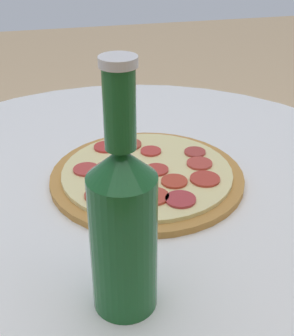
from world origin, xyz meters
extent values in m
cylinder|color=white|center=(0.00, 0.00, 0.67)|extent=(0.88, 0.88, 0.02)
cylinder|color=#B77F3D|center=(-0.02, -0.01, 0.69)|extent=(0.29, 0.29, 0.01)
cylinder|color=beige|center=(-0.02, -0.01, 0.69)|extent=(0.25, 0.25, 0.01)
cylinder|color=#A53831|center=(0.00, 0.00, 0.70)|extent=(0.04, 0.04, 0.00)
cylinder|color=#BA3D2C|center=(-0.02, 0.06, 0.70)|extent=(0.04, 0.04, 0.00)
cylinder|color=#B93530|center=(-0.04, -0.07, 0.70)|extent=(0.03, 0.03, 0.00)
cylinder|color=#B33D33|center=(-0.11, -0.01, 0.70)|extent=(0.04, 0.04, 0.00)
cylinder|color=#B43935|center=(0.06, -0.04, 0.70)|extent=(0.04, 0.04, 0.00)
cylinder|color=#A83135|center=(-0.05, 0.07, 0.70)|extent=(0.04, 0.04, 0.00)
cylinder|color=#B7302D|center=(0.02, -0.10, 0.70)|extent=(0.04, 0.04, 0.00)
cylinder|color=#A33C2C|center=(-0.01, -0.10, 0.70)|extent=(0.04, 0.04, 0.00)
cylinder|color=#A23731|center=(-0.11, -0.05, 0.70)|extent=(0.03, 0.03, 0.00)
cylinder|color=#B43C2A|center=(0.03, -0.04, 0.70)|extent=(0.03, 0.03, 0.00)
cylinder|color=#A73827|center=(0.05, 0.04, 0.70)|extent=(0.04, 0.04, 0.00)
cylinder|color=#B1362A|center=(-0.10, 0.03, 0.70)|extent=(0.04, 0.04, 0.00)
cylinder|color=#B43A27|center=(-0.05, 0.03, 0.70)|extent=(0.04, 0.04, 0.00)
cylinder|color=#B1352D|center=(-0.04, -0.01, 0.70)|extent=(0.04, 0.04, 0.00)
cylinder|color=#195628|center=(0.05, 0.22, 0.76)|extent=(0.07, 0.07, 0.15)
cone|color=#195628|center=(0.05, 0.22, 0.84)|extent=(0.07, 0.07, 0.03)
cylinder|color=#195628|center=(0.05, 0.22, 0.89)|extent=(0.03, 0.03, 0.07)
cylinder|color=silver|center=(0.05, 0.22, 0.93)|extent=(0.03, 0.03, 0.01)
camera|label=1|loc=(0.11, 0.57, 1.04)|focal=50.00mm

